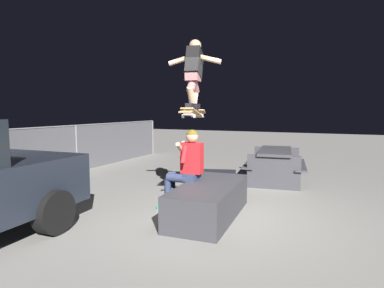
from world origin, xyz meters
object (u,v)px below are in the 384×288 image
skateboard (193,113)px  picnic_table_back (275,160)px  kicker_ramp (218,182)px  ledge_box_main (209,201)px  person_sitting_on_ledge (186,165)px  skater_airborne (194,70)px

skateboard → picnic_table_back: skateboard is taller
skateboard → kicker_ramp: skateboard is taller
ledge_box_main → person_sitting_on_ledge: size_ratio=1.42×
picnic_table_back → kicker_ramp: bearing=128.4°
skateboard → skater_airborne: (0.06, 0.01, 0.69)m
person_sitting_on_ledge → kicker_ramp: person_sitting_on_ledge is taller
person_sitting_on_ledge → kicker_ramp: (1.95, 0.10, -0.70)m
kicker_ramp → picnic_table_back: bearing=-51.6°
skater_airborne → picnic_table_back: skater_airborne is taller
skater_airborne → kicker_ramp: size_ratio=0.97×
kicker_ramp → skater_airborne: bearing=-174.0°
ledge_box_main → picnic_table_back: size_ratio=1.04×
ledge_box_main → skater_airborne: size_ratio=1.71×
skateboard → picnic_table_back: 3.09m
ledge_box_main → skater_airborne: (0.28, 0.38, 2.05)m
picnic_table_back → ledge_box_main: bearing=170.1°
person_sitting_on_ledge → skateboard: bearing=-52.1°
ledge_box_main → person_sitting_on_ledge: person_sitting_on_ledge is taller
skateboard → ledge_box_main: bearing=-121.2°
person_sitting_on_ledge → picnic_table_back: size_ratio=0.73×
skateboard → kicker_ramp: bearing=6.1°
ledge_box_main → kicker_ramp: (2.10, 0.57, -0.20)m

